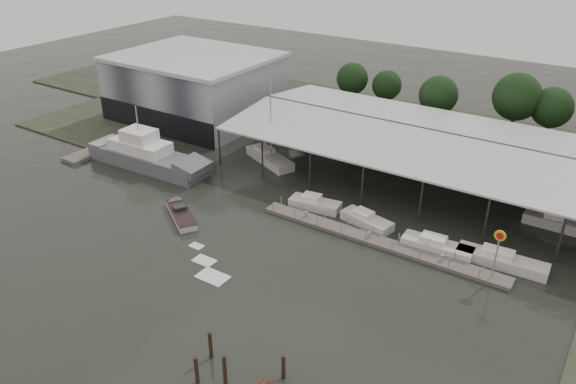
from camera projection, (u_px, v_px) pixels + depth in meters
The scene contains 17 objects.
ground at pixel (209, 243), 59.78m from camera, with size 200.00×200.00×0.00m, color black.
land_strip_far at pixel (378, 127), 90.91m from camera, with size 140.00×30.00×0.30m.
land_strip_west at pixel (148, 103), 101.61m from camera, with size 20.00×40.00×0.30m.
storage_warehouse at pixel (196, 86), 93.32m from camera, with size 24.50×20.50×10.50m.
covered_boat_shed at pixel (459, 141), 69.43m from camera, with size 58.24×24.00×6.96m.
trawler_dock at pixel (118, 142), 84.76m from camera, with size 3.00×18.00×0.50m.
floating_dock at pixel (378, 241), 59.76m from camera, with size 28.00×2.00×1.40m.
shell_fuel_sign at pixel (498, 246), 52.17m from camera, with size 1.10×0.18×5.55m.
grey_trawler at pixel (148, 156), 76.56m from camera, with size 18.94×5.39×8.84m.
white_sailboat at pixel (269, 158), 78.42m from camera, with size 9.20×5.96×12.26m.
speedboat_underway at pixel (180, 212), 65.11m from camera, with size 16.70×11.42×2.00m.
moored_cruiser_0 at pixel (315, 204), 66.47m from camera, with size 6.33×3.04×1.70m.
moored_cruiser_1 at pixel (366, 220), 63.01m from camera, with size 6.48×3.49×1.70m.
moored_cruiser_2 at pixel (437, 246), 58.23m from camera, with size 7.44×2.59×1.70m.
moored_cruiser_3 at pixel (501, 260), 55.93m from camera, with size 8.92×2.67×1.70m.
mooring_pilings at pixel (213, 379), 41.41m from camera, with size 6.33×8.13×3.43m.
horizon_tree_line at pixel (544, 109), 80.85m from camera, with size 71.35×9.95×10.54m.
Camera 1 is at (34.98, -37.62, 32.20)m, focal length 35.00 mm.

